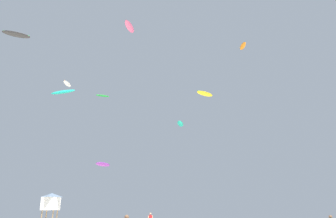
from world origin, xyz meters
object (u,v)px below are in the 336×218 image
object	(u,v)px
kite_aloft_2	(67,84)
kite_aloft_6	(63,92)
lifeguard_tower	(51,201)
kite_aloft_5	(103,164)
kite_aloft_9	(180,124)
kite_aloft_1	(16,34)
kite_aloft_8	(243,46)
kite_aloft_3	(129,27)
kite_aloft_0	(103,96)
kite_aloft_7	(205,94)

from	to	relation	value
kite_aloft_2	kite_aloft_6	size ratio (longest dim) A/B	0.65
lifeguard_tower	kite_aloft_6	bearing A→B (deg)	-75.86
kite_aloft_5	kite_aloft_9	distance (m)	15.10
kite_aloft_1	kite_aloft_8	size ratio (longest dim) A/B	1.39
kite_aloft_1	kite_aloft_8	distance (m)	32.19
kite_aloft_8	kite_aloft_9	world-z (taller)	kite_aloft_8
kite_aloft_3	kite_aloft_6	xyz separation A→B (m)	(-10.67, 5.79, -7.42)
kite_aloft_6	kite_aloft_5	bearing A→B (deg)	62.97
kite_aloft_5	kite_aloft_8	size ratio (longest dim) A/B	1.41
kite_aloft_1	kite_aloft_9	distance (m)	29.33
kite_aloft_2	kite_aloft_3	distance (m)	19.14
kite_aloft_1	kite_aloft_2	distance (m)	17.69
kite_aloft_0	kite_aloft_7	bearing A→B (deg)	-43.17
lifeguard_tower	kite_aloft_9	xyz separation A→B (m)	(18.06, 9.19, 13.50)
kite_aloft_5	kite_aloft_7	size ratio (longest dim) A/B	1.31
lifeguard_tower	kite_aloft_0	world-z (taller)	kite_aloft_0
kite_aloft_0	kite_aloft_8	world-z (taller)	kite_aloft_8
kite_aloft_0	kite_aloft_8	size ratio (longest dim) A/B	1.10
kite_aloft_2	kite_aloft_8	bearing A→B (deg)	-14.58
kite_aloft_2	kite_aloft_1	bearing A→B (deg)	-91.01
kite_aloft_1	kite_aloft_7	distance (m)	24.89
kite_aloft_2	kite_aloft_5	world-z (taller)	kite_aloft_2
kite_aloft_2	kite_aloft_9	world-z (taller)	kite_aloft_2
kite_aloft_3	kite_aloft_5	distance (m)	23.41
kite_aloft_2	kite_aloft_9	size ratio (longest dim) A/B	0.76
kite_aloft_1	kite_aloft_2	world-z (taller)	kite_aloft_2
lifeguard_tower	kite_aloft_0	size ratio (longest dim) A/B	1.59
kite_aloft_0	kite_aloft_2	distance (m)	6.63
kite_aloft_3	kite_aloft_2	bearing A→B (deg)	134.03
kite_aloft_1	kite_aloft_8	world-z (taller)	kite_aloft_8
kite_aloft_3	kite_aloft_9	bearing A→B (deg)	65.64
kite_aloft_0	kite_aloft_9	xyz separation A→B (m)	(14.53, -0.71, -5.77)
kite_aloft_5	kite_aloft_7	xyz separation A→B (m)	(16.18, -14.77, 6.89)
lifeguard_tower	kite_aloft_5	world-z (taller)	kite_aloft_5
lifeguard_tower	kite_aloft_7	xyz separation A→B (m)	(21.04, -6.53, 13.11)
lifeguard_tower	kite_aloft_3	distance (m)	26.51
kite_aloft_6	kite_aloft_7	size ratio (longest dim) A/B	1.71
kite_aloft_3	kite_aloft_5	size ratio (longest dim) A/B	0.94
kite_aloft_3	kite_aloft_5	bearing A→B (deg)	112.01
kite_aloft_1	kite_aloft_0	bearing A→B (deg)	73.44
kite_aloft_0	kite_aloft_9	distance (m)	15.65
kite_aloft_2	kite_aloft_9	bearing A→B (deg)	6.22
lifeguard_tower	kite_aloft_7	distance (m)	25.64
lifeguard_tower	kite_aloft_5	size ratio (longest dim) A/B	1.23
kite_aloft_8	kite_aloft_3	bearing A→B (deg)	-161.16
kite_aloft_7	kite_aloft_8	size ratio (longest dim) A/B	1.08
kite_aloft_6	kite_aloft_8	world-z (taller)	kite_aloft_8
kite_aloft_8	kite_aloft_9	size ratio (longest dim) A/B	0.64
kite_aloft_6	kite_aloft_8	xyz separation A→B (m)	(27.63, -0.00, 7.43)
kite_aloft_5	kite_aloft_2	bearing A→B (deg)	-169.91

